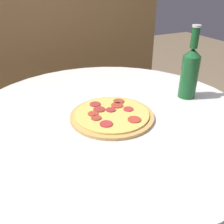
# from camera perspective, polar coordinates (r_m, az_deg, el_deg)

# --- Properties ---
(table) EXTENTS (1.00, 1.00, 0.73)m
(table) POSITION_cam_1_polar(r_m,az_deg,el_deg) (0.97, -0.79, -9.12)
(table) COLOR silver
(table) RESTS_ON ground_plane
(fence_panel) EXTENTS (1.52, 0.04, 1.82)m
(fence_panel) POSITION_cam_1_polar(r_m,az_deg,el_deg) (1.58, -14.95, 18.97)
(fence_panel) COLOR olive
(fence_panel) RESTS_ON ground_plane
(pizza) EXTENTS (0.28, 0.28, 0.02)m
(pizza) POSITION_cam_1_polar(r_m,az_deg,el_deg) (0.84, -0.01, -0.71)
(pizza) COLOR tan
(pizza) RESTS_ON table
(beer_bottle) EXTENTS (0.07, 0.07, 0.27)m
(beer_bottle) POSITION_cam_1_polar(r_m,az_deg,el_deg) (0.99, 17.37, 8.94)
(beer_bottle) COLOR #195628
(beer_bottle) RESTS_ON table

